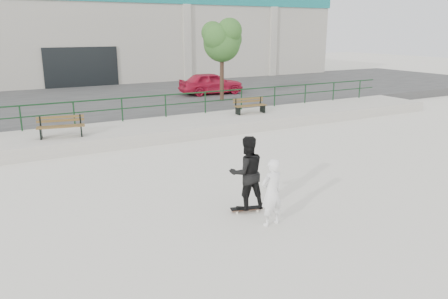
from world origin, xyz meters
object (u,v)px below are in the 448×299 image
red_car (211,83)px  skateboard (246,209)px  tree (222,39)px  seated_skater (272,193)px  bench_right (250,106)px  bench_left (61,127)px  standing_skater (247,173)px

red_car → skateboard: 17.01m
tree → seated_skater: (-6.29, -13.87, -3.05)m
bench_right → red_car: (1.35, 6.64, 0.30)m
bench_left → skateboard: bearing=-59.9°
tree → skateboard: size_ratio=5.54×
bench_right → tree: bearing=82.9°
bench_left → red_car: red_car is taller
bench_right → tree: tree is taller
red_car → standing_skater: bearing=159.6°
tree → skateboard: 14.91m
bench_left → seated_skater: bearing=-61.3°
tree → skateboard: tree is taller
bench_left → seated_skater: 9.62m
seated_skater → standing_skater: bearing=-89.8°
standing_skater → tree: bearing=-106.3°
bench_left → skateboard: 8.76m
bench_left → bench_right: 8.63m
bench_left → tree: bearing=36.9°
standing_skater → seated_skater: bearing=105.3°
bench_right → skateboard: 10.50m
bench_right → skateboard: size_ratio=2.01×
bench_left → bench_right: size_ratio=1.07×
tree → standing_skater: (-6.38, -12.94, -2.84)m
skateboard → bench_right: bearing=74.1°
bench_left → red_car: size_ratio=0.44×
red_car → standing_skater: 16.97m
bench_right → standing_skater: size_ratio=0.89×
bench_left → seated_skater: seated_skater is taller
red_car → seated_skater: size_ratio=2.49×
bench_left → bench_right: bench_left is taller
tree → skateboard: bearing=-116.2°
bench_left → standing_skater: bearing=-59.9°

